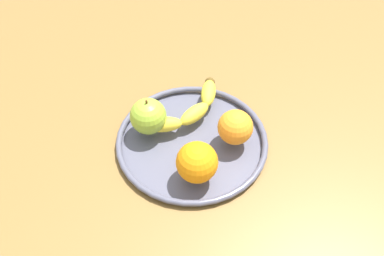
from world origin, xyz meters
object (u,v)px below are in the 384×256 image
object	(u,v)px
banana	(190,109)
orange_back_right	(197,162)
fruit_bowl	(192,140)
apple	(148,116)
orange_center	(235,127)

from	to	relation	value
banana	orange_back_right	bearing A→B (deg)	-129.84
fruit_bowl	banana	world-z (taller)	banana
fruit_bowl	banana	xyz separation A→B (cm)	(2.72, 5.98, 2.46)
apple	orange_center	distance (cm)	17.42
banana	orange_back_right	distance (cm)	15.74
banana	orange_center	xyz separation A→B (cm)	(4.67, -10.13, 1.94)
banana	orange_center	size ratio (longest dim) A/B	2.86
banana	orange_center	distance (cm)	11.32
fruit_bowl	orange_center	xyz separation A→B (cm)	(7.39, -4.14, 4.40)
banana	apple	world-z (taller)	apple
apple	orange_center	world-z (taller)	apple
apple	banana	bearing A→B (deg)	-1.80
banana	apple	distance (cm)	9.54
banana	orange_back_right	world-z (taller)	orange_back_right
apple	orange_center	xyz separation A→B (cm)	(13.96, -10.42, -0.18)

